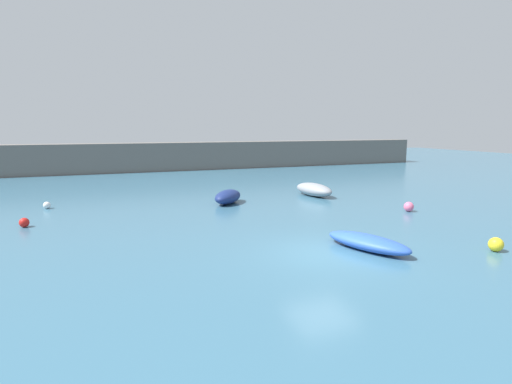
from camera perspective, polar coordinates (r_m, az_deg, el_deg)
name	(u,v)px	position (r m, az deg, el deg)	size (l,w,h in m)	color
ground_plane	(323,256)	(14.99, 9.49, -9.04)	(120.00, 120.00, 0.20)	#38667F
harbor_breakwater	(175,156)	(43.87, -11.44, 5.02)	(60.05, 2.47, 2.96)	#66605B
rowboat_white_midwater	(228,197)	(24.17, -4.04, -0.68)	(2.64, 2.81, 0.83)	navy
rowboat_blue_near	(314,190)	(27.09, 8.26, 0.35)	(1.86, 3.55, 0.86)	gray
open_tender_yellow	(368,242)	(15.69, 15.67, -6.95)	(2.33, 3.66, 0.57)	#2D56B7
mooring_buoy_white	(47,205)	(25.53, -27.70, -1.69)	(0.40, 0.40, 0.40)	white
mooring_buoy_red	(24,223)	(21.34, -30.20, -3.79)	(0.44, 0.44, 0.44)	red
mooring_buoy_pink	(409,207)	(23.39, 20.98, -1.98)	(0.53, 0.53, 0.53)	#EA668C
mooring_buoy_yellow	(496,244)	(17.39, 31.07, -6.43)	(0.53, 0.53, 0.53)	yellow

